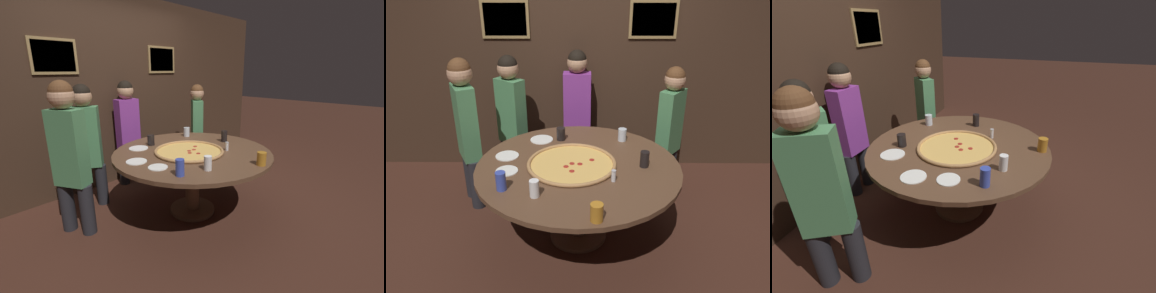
# 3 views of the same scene
# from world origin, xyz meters

# --- Properties ---
(ground_plane) EXTENTS (24.00, 24.00, 0.00)m
(ground_plane) POSITION_xyz_m (0.00, 0.00, 0.00)
(ground_plane) COLOR #422319
(back_wall) EXTENTS (6.40, 0.08, 2.60)m
(back_wall) POSITION_xyz_m (0.00, 1.46, 1.30)
(back_wall) COLOR #3D281C
(back_wall) RESTS_ON ground_plane
(dining_table) EXTENTS (1.73, 1.73, 0.74)m
(dining_table) POSITION_xyz_m (0.00, 0.00, 0.62)
(dining_table) COLOR brown
(dining_table) RESTS_ON ground_plane
(giant_pizza) EXTENTS (0.76, 0.76, 0.03)m
(giant_pizza) POSITION_xyz_m (-0.05, -0.00, 0.75)
(giant_pizza) COLOR #EAB75B
(giant_pizza) RESTS_ON dining_table
(drink_cup_near_right) EXTENTS (0.08, 0.08, 0.14)m
(drink_cup_near_right) POSITION_xyz_m (0.55, -0.02, 0.81)
(drink_cup_near_right) COLOR black
(drink_cup_near_right) RESTS_ON dining_table
(drink_cup_by_shaker) EXTENTS (0.08, 0.08, 0.15)m
(drink_cup_by_shaker) POSITION_xyz_m (-0.57, -0.39, 0.81)
(drink_cup_by_shaker) COLOR #384CB7
(drink_cup_by_shaker) RESTS_ON dining_table
(drink_cup_front_edge) EXTENTS (0.07, 0.07, 0.13)m
(drink_cup_front_edge) POSITION_xyz_m (-0.31, -0.48, 0.81)
(drink_cup_front_edge) COLOR white
(drink_cup_front_edge) RESTS_ON dining_table
(drink_cup_near_left) EXTENTS (0.09, 0.09, 0.13)m
(drink_cup_near_left) POSITION_xyz_m (0.13, -0.77, 0.80)
(drink_cup_near_left) COLOR #BC7A23
(drink_cup_near_left) RESTS_ON dining_table
(drink_cup_far_left) EXTENTS (0.08, 0.08, 0.12)m
(drink_cup_far_left) POSITION_xyz_m (0.42, 0.51, 0.80)
(drink_cup_far_left) COLOR silver
(drink_cup_far_left) RESTS_ON dining_table
(drink_cup_far_right) EXTENTS (0.08, 0.08, 0.12)m
(drink_cup_far_right) POSITION_xyz_m (-0.17, 0.52, 0.80)
(drink_cup_far_right) COLOR black
(drink_cup_far_right) RESTS_ON dining_table
(white_plate_beside_cup) EXTENTS (0.18, 0.18, 0.01)m
(white_plate_beside_cup) POSITION_xyz_m (-0.59, -0.11, 0.74)
(white_plate_beside_cup) COLOR white
(white_plate_beside_cup) RESTS_ON dining_table
(white_plate_far_back) EXTENTS (0.20, 0.20, 0.01)m
(white_plate_far_back) POSITION_xyz_m (-0.63, 0.16, 0.74)
(white_plate_far_back) COLOR white
(white_plate_far_back) RESTS_ON dining_table
(white_plate_near_front) EXTENTS (0.22, 0.22, 0.01)m
(white_plate_near_front) POSITION_xyz_m (-0.36, 0.51, 0.74)
(white_plate_near_front) COLOR white
(white_plate_near_front) RESTS_ON dining_table
(condiment_shaker) EXTENTS (0.04, 0.04, 0.10)m
(condiment_shaker) POSITION_xyz_m (0.28, -0.26, 0.79)
(condiment_shaker) COLOR silver
(condiment_shaker) RESTS_ON dining_table
(diner_side_left) EXTENTS (0.32, 0.35, 1.39)m
(diner_side_left) POSITION_xyz_m (0.94, 0.80, 0.79)
(diner_side_left) COLOR #232328
(diner_side_left) RESTS_ON ground_plane
(diner_centre_back) EXTENTS (0.37, 0.32, 1.46)m
(diner_centre_back) POSITION_xyz_m (-0.73, 1.00, 0.83)
(diner_centre_back) COLOR #232328
(diner_centre_back) RESTS_ON ground_plane
(diner_far_right) EXTENTS (0.37, 0.22, 1.47)m
(diner_far_right) POSITION_xyz_m (-0.02, 1.23, 0.83)
(diner_far_right) COLOR #232328
(diner_far_right) RESTS_ON ground_plane
(diner_side_right) EXTENTS (0.30, 0.40, 1.52)m
(diner_side_right) POSITION_xyz_m (-1.09, 0.58, 0.86)
(diner_side_right) COLOR #232328
(diner_side_right) RESTS_ON ground_plane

